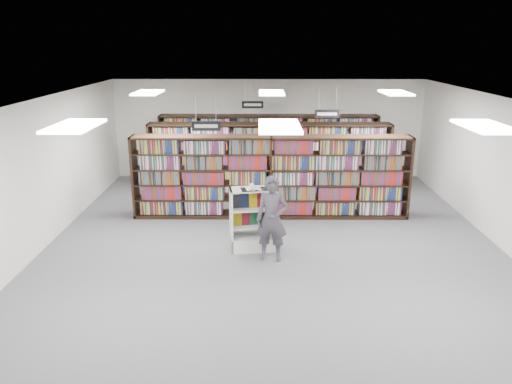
{
  "coord_description": "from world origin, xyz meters",
  "views": [
    {
      "loc": [
        -0.29,
        -10.24,
        4.34
      ],
      "look_at": [
        -0.37,
        0.5,
        1.1
      ],
      "focal_mm": 35.0,
      "sensor_mm": 36.0,
      "label": 1
    }
  ],
  "objects_px": {
    "bookshelf_row_near": "(271,177)",
    "endcap_display": "(253,228)",
    "open_book": "(253,188)",
    "shopper": "(272,219)"
  },
  "relations": [
    {
      "from": "bookshelf_row_near",
      "to": "shopper",
      "type": "relative_size",
      "value": 3.94
    },
    {
      "from": "endcap_display",
      "to": "bookshelf_row_near",
      "type": "bearing_deg",
      "value": 70.73
    },
    {
      "from": "open_book",
      "to": "bookshelf_row_near",
      "type": "bearing_deg",
      "value": 69.94
    },
    {
      "from": "bookshelf_row_near",
      "to": "endcap_display",
      "type": "bearing_deg",
      "value": -101.29
    },
    {
      "from": "open_book",
      "to": "endcap_display",
      "type": "bearing_deg",
      "value": 84.35
    },
    {
      "from": "endcap_display",
      "to": "open_book",
      "type": "bearing_deg",
      "value": -94.13
    },
    {
      "from": "endcap_display",
      "to": "open_book",
      "type": "distance_m",
      "value": 0.95
    },
    {
      "from": "endcap_display",
      "to": "open_book",
      "type": "xyz_separation_m",
      "value": [
        0.01,
        -0.11,
        0.94
      ]
    },
    {
      "from": "endcap_display",
      "to": "open_book",
      "type": "relative_size",
      "value": 2.41
    },
    {
      "from": "bookshelf_row_near",
      "to": "open_book",
      "type": "height_order",
      "value": "bookshelf_row_near"
    }
  ]
}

